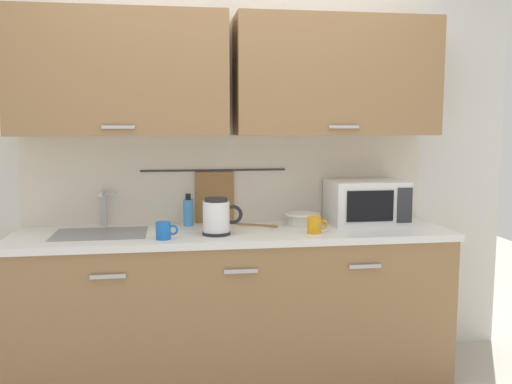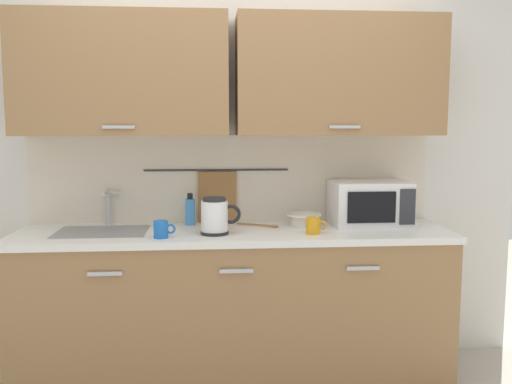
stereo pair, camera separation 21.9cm
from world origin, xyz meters
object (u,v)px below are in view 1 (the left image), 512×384
electric_kettle (217,217)px  mug_near_sink (164,231)px  dish_soap_bottle (188,212)px  mug_by_kettle (315,225)px  mixing_bowl (303,218)px  wooden_spoon (262,225)px  microwave (366,202)px

electric_kettle → mug_near_sink: bearing=-164.1°
dish_soap_bottle → mug_by_kettle: 0.78m
mixing_bowl → wooden_spoon: 0.25m
mug_by_kettle → mixing_bowl: bearing=93.0°
microwave → mixing_bowl: (-0.41, -0.01, -0.09)m
dish_soap_bottle → wooden_spoon: bearing=-11.1°
microwave → electric_kettle: size_ratio=2.03×
dish_soap_bottle → mug_near_sink: size_ratio=1.63×
dish_soap_bottle → wooden_spoon: 0.46m
microwave → mixing_bowl: microwave is taller
electric_kettle → mug_by_kettle: 0.56m
electric_kettle → mug_near_sink: 0.31m
microwave → dish_soap_bottle: size_ratio=2.35×
mug_by_kettle → microwave: bearing=33.1°
mixing_bowl → mug_near_sink: bearing=-161.1°
electric_kettle → mixing_bowl: size_ratio=1.06×
mug_by_kettle → electric_kettle: bearing=175.5°
microwave → electric_kettle: (-0.94, -0.21, -0.03)m
electric_kettle → wooden_spoon: electric_kettle is taller
dish_soap_bottle → mug_near_sink: (-0.14, -0.38, -0.04)m
mug_near_sink → wooden_spoon: (0.58, 0.30, -0.04)m
microwave → dish_soap_bottle: (-1.10, 0.09, -0.05)m
dish_soap_bottle → mug_near_sink: 0.41m
mug_near_sink → dish_soap_bottle: bearing=69.7°
dish_soap_bottle → wooden_spoon: (0.44, -0.09, -0.08)m
electric_kettle → dish_soap_bottle: electric_kettle is taller
mixing_bowl → wooden_spoon: mixing_bowl is taller
dish_soap_bottle → mixing_bowl: 0.70m
dish_soap_bottle → mixing_bowl: (0.69, -0.10, -0.04)m
mug_by_kettle → wooden_spoon: mug_by_kettle is taller
electric_kettle → wooden_spoon: 0.37m
microwave → wooden_spoon: (-0.65, 0.00, -0.13)m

